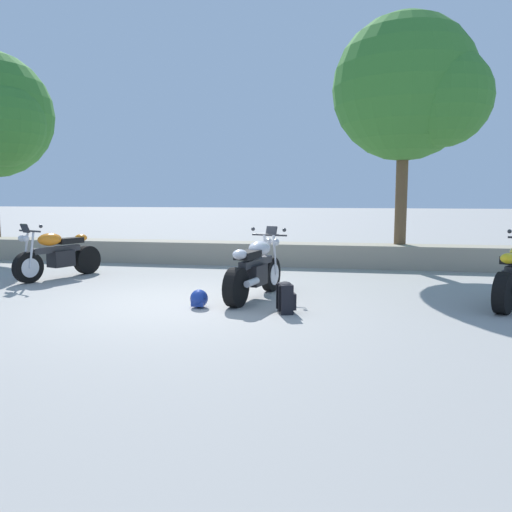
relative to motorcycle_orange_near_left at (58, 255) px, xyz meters
name	(u,v)px	position (x,y,z in m)	size (l,w,h in m)	color
ground_plane	(179,303)	(3.30, -1.91, -0.49)	(120.00, 120.00, 0.00)	gray
stone_wall	(242,253)	(3.30, 2.89, -0.21)	(36.00, 0.80, 0.55)	gray
motorcycle_orange_near_left	(58,255)	(0.00, 0.00, 0.00)	(1.01, 1.97, 1.18)	black
motorcycle_silver_centre	(256,270)	(4.45, -1.27, 0.00)	(0.79, 2.04, 1.18)	black
rider_backpack	(286,297)	(5.09, -2.27, -0.24)	(0.32, 0.34, 0.47)	black
rider_helmet	(199,299)	(3.71, -2.14, -0.35)	(0.28, 0.28, 0.28)	navy
leafy_tree_mid_left	(413,90)	(7.34, 3.01, 3.66)	(3.54, 3.37, 5.36)	brown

